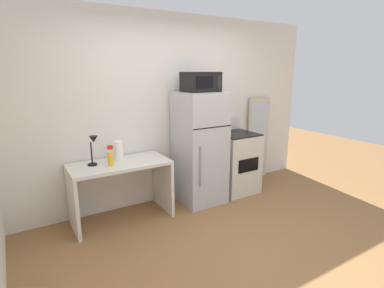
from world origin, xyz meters
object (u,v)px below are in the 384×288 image
oven_range (235,162)px  paper_towel_roll (118,151)px  desk_lamp (93,146)px  leaning_mirror (258,139)px  desk (120,180)px  microwave (201,82)px  spray_bottle (110,158)px  refrigerator (199,148)px

oven_range → paper_towel_roll: bearing=176.3°
desk_lamp → leaning_mirror: leaning_mirror is taller
desk → microwave: bearing=-2.2°
oven_range → spray_bottle: bearing=-178.1°
spray_bottle → microwave: microwave is taller
refrigerator → desk_lamp: bearing=177.0°
spray_bottle → refrigerator: (1.28, 0.05, -0.07)m
desk_lamp → leaning_mirror: 2.82m
microwave → leaning_mirror: 1.72m
desk_lamp → microwave: microwave is taller
oven_range → desk: bearing=179.8°
desk_lamp → refrigerator: size_ratio=0.23×
spray_bottle → microwave: 1.53m
desk_lamp → microwave: size_ratio=0.77×
paper_towel_roll → leaning_mirror: size_ratio=0.17×
desk_lamp → microwave: 1.60m
paper_towel_roll → desk: bearing=-105.1°
microwave → oven_range: microwave is taller
paper_towel_roll → microwave: microwave is taller
desk → spray_bottle: size_ratio=4.80×
microwave → oven_range: size_ratio=0.42×
microwave → oven_range: 1.40m
desk_lamp → refrigerator: (1.43, -0.08, -0.21)m
paper_towel_roll → leaning_mirror: 2.50m
desk_lamp → paper_towel_roll: size_ratio=1.47×
spray_bottle → leaning_mirror: 2.67m
desk → microwave: 1.64m
spray_bottle → microwave: (1.28, 0.03, 0.85)m
desk → leaning_mirror: leaning_mirror is taller
paper_towel_roll → refrigerator: bearing=-6.8°
paper_towel_roll → refrigerator: (1.12, -0.13, -0.09)m
desk_lamp → refrigerator: 1.45m
desk → desk_lamp: desk_lamp is taller
desk_lamp → oven_range: desk_lamp is taller
leaning_mirror → microwave: bearing=-167.9°
oven_range → leaning_mirror: 0.78m
spray_bottle → paper_towel_roll: (0.16, 0.18, 0.02)m
paper_towel_roll → leaning_mirror: bearing=3.2°
spray_bottle → refrigerator: refrigerator is taller
desk → paper_towel_roll: paper_towel_roll is taller
desk_lamp → leaning_mirror: size_ratio=0.25×
paper_towel_roll → oven_range: (1.79, -0.12, -0.40)m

